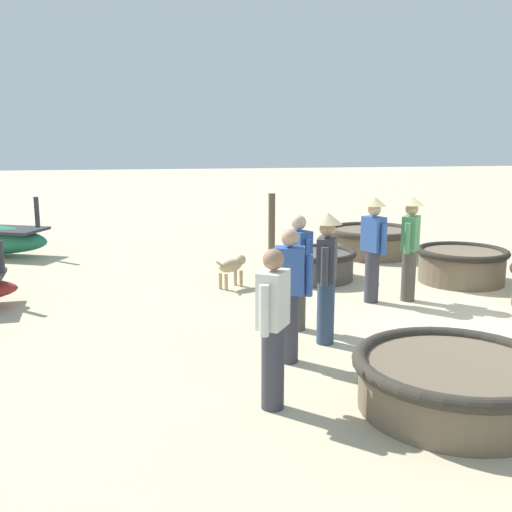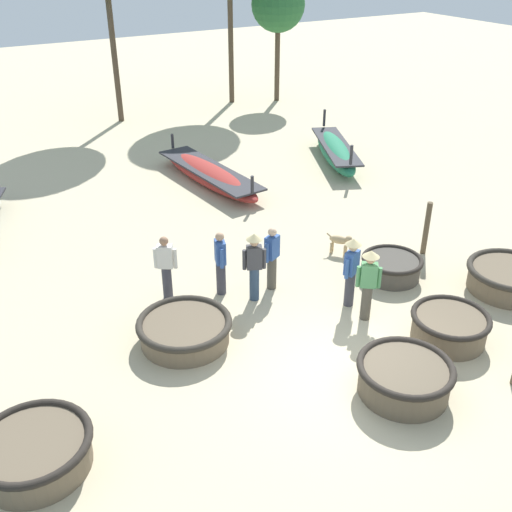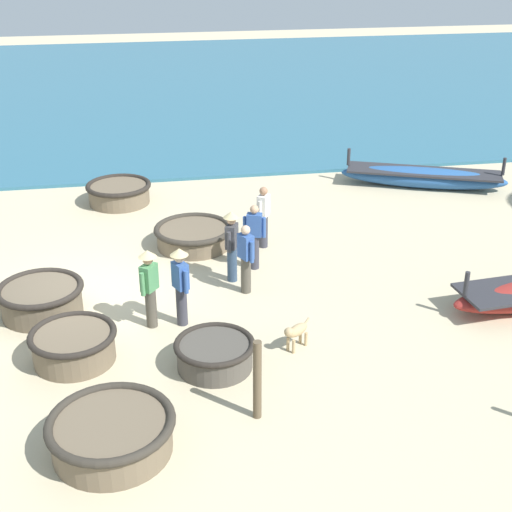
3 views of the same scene
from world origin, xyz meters
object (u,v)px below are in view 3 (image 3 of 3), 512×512
coracle_upturned (193,235)px  coracle_front_right (112,433)px  coracle_far_left (74,345)px  fisherman_with_hat (263,215)px  fisherman_hauling (232,242)px  fisherman_standing_right (254,235)px  fisherman_crouching (246,257)px  dog (296,332)px  fisherman_standing_left (181,281)px  coracle_center (215,353)px  coracle_weathered (41,298)px  long_boat_white_hull (423,177)px  coracle_far_right (119,192)px  fisherman_by_coracle (149,283)px  mooring_post_mid_beach (257,380)px

coracle_upturned → coracle_front_right: size_ratio=0.99×
coracle_far_left → fisherman_with_hat: fisherman_with_hat is taller
coracle_far_left → fisherman_hauling: bearing=129.2°
fisherman_standing_right → coracle_far_left: bearing=-50.4°
coracle_front_right → fisherman_crouching: 5.55m
coracle_far_left → fisherman_with_hat: bearing=135.4°
dog → fisherman_standing_left: bearing=-122.4°
coracle_center → coracle_weathered: (-2.56, -3.27, 0.06)m
long_boat_white_hull → fisherman_standing_left: fisherman_standing_left is taller
fisherman_with_hat → coracle_weathered: bearing=-63.9°
coracle_far_right → fisherman_crouching: (5.97, 2.72, 0.51)m
fisherman_crouching → coracle_far_right: bearing=-155.5°
coracle_upturned → coracle_front_right: (7.37, -1.92, 0.04)m
fisherman_standing_left → fisherman_standing_right: bearing=140.6°
coracle_center → fisherman_crouching: bearing=159.9°
fisherman_standing_left → fisherman_by_coracle: bearing=-91.8°
coracle_far_left → fisherman_by_coracle: size_ratio=0.96×
fisherman_crouching → coracle_weathered: bearing=-87.2°
coracle_upturned → fisherman_crouching: fisherman_crouching is taller
coracle_front_right → coracle_center: bearing=137.6°
fisherman_with_hat → dog: (4.71, -0.24, -0.46)m
coracle_far_left → fisherman_hauling: (-2.70, 3.32, 0.62)m
coracle_front_right → fisherman_with_hat: fisherman_with_hat is taller
coracle_center → coracle_weathered: 4.15m
long_boat_white_hull → dog: 10.08m
coracle_weathered → fisherman_standing_left: 3.02m
coracle_front_right → fisherman_hauling: size_ratio=1.18×
fisherman_standing_left → fisherman_with_hat: bearing=146.3°
coracle_far_right → fisherman_hauling: size_ratio=1.11×
fisherman_standing_right → fisherman_hauling: size_ratio=0.94×
long_boat_white_hull → fisherman_hauling: size_ratio=2.98×
coracle_far_right → long_boat_white_hull: size_ratio=0.37×
coracle_far_right → fisherman_hauling: (5.37, 2.51, 0.63)m
fisherman_by_coracle → mooring_post_mid_beach: fisherman_by_coracle is taller
coracle_front_right → dog: coracle_front_right is taller
coracle_weathered → fisherman_hauling: fisherman_hauling is taller
coracle_center → fisherman_standing_left: bearing=-164.3°
fisherman_hauling → mooring_post_mid_beach: 4.92m
long_boat_white_hull → fisherman_standing_left: bearing=-48.6°
coracle_front_right → fisherman_standing_left: size_ratio=1.18×
fisherman_by_coracle → dog: 3.01m
coracle_far_right → fisherman_hauling: bearing=25.0°
fisherman_crouching → fisherman_standing_left: (1.13, -1.48, 0.12)m
coracle_far_right → dog: coracle_far_right is taller
fisherman_crouching → mooring_post_mid_beach: fisherman_crouching is taller
coracle_center → fisherman_by_coracle: size_ratio=0.88×
fisherman_standing_left → fisherman_by_coracle: same height
coracle_center → long_boat_white_hull: (-8.57, 7.40, 0.02)m
coracle_upturned → fisherman_with_hat: bearing=78.9°
coracle_upturned → coracle_far_left: (4.72, -2.63, 0.04)m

